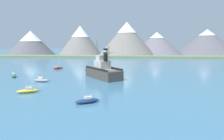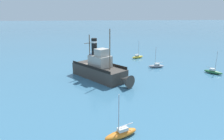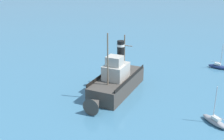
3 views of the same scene
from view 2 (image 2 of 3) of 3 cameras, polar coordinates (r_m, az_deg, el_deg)
ground_plane at (r=41.63m, az=-6.26°, el=-1.66°), size 600.00×600.00×0.00m
old_tugboat at (r=39.37m, az=-3.29°, el=0.15°), size 11.33×13.55×9.90m
sailboat_green at (r=47.95m, az=26.93°, el=-0.43°), size 3.16×3.70×4.90m
sailboat_orange at (r=21.99m, az=2.61°, el=-17.64°), size 3.93×2.47×4.90m
sailboat_grey at (r=48.58m, az=12.52°, el=1.16°), size 3.84×1.25×4.90m
sailboat_yellow at (r=57.76m, az=7.30°, el=3.78°), size 3.91×2.61×4.90m
sailboat_navy at (r=61.55m, az=-5.10°, el=4.60°), size 3.88×2.73×4.90m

